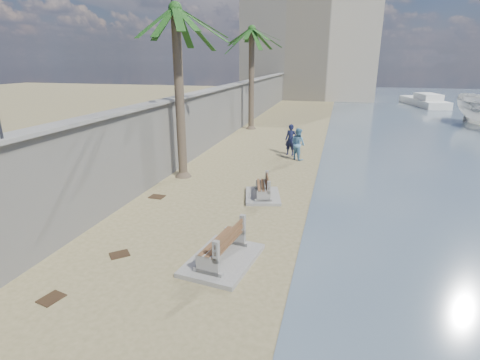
{
  "coord_description": "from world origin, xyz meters",
  "views": [
    {
      "loc": [
        2.87,
        -5.63,
        5.46
      ],
      "look_at": [
        -0.5,
        7.0,
        1.2
      ],
      "focal_mm": 28.0,
      "sensor_mm": 36.0,
      "label": 1
    }
  ],
  "objects_px": {
    "person_a": "(291,138)",
    "yacht_far": "(423,102)",
    "bench_near": "(222,248)",
    "palm_mid": "(175,11)",
    "person_b": "(298,142)",
    "bench_far": "(263,189)",
    "palm_back": "(252,31)"
  },
  "relations": [
    {
      "from": "palm_back",
      "to": "yacht_far",
      "type": "xyz_separation_m",
      "value": [
        16.66,
        21.0,
        -7.09
      ]
    },
    {
      "from": "bench_far",
      "to": "person_a",
      "type": "xyz_separation_m",
      "value": [
        0.14,
        7.4,
        0.67
      ]
    },
    {
      "from": "palm_mid",
      "to": "yacht_far",
      "type": "bearing_deg",
      "value": 63.96
    },
    {
      "from": "bench_far",
      "to": "person_b",
      "type": "relative_size",
      "value": 1.16
    },
    {
      "from": "bench_far",
      "to": "palm_mid",
      "type": "height_order",
      "value": "palm_mid"
    },
    {
      "from": "bench_far",
      "to": "yacht_far",
      "type": "bearing_deg",
      "value": 70.92
    },
    {
      "from": "bench_near",
      "to": "palm_back",
      "type": "bearing_deg",
      "value": 101.15
    },
    {
      "from": "bench_near",
      "to": "bench_far",
      "type": "distance_m",
      "value": 5.36
    },
    {
      "from": "palm_back",
      "to": "person_a",
      "type": "relative_size",
      "value": 4.05
    },
    {
      "from": "palm_mid",
      "to": "person_b",
      "type": "bearing_deg",
      "value": 43.21
    },
    {
      "from": "bench_near",
      "to": "palm_back",
      "type": "distance_m",
      "value": 22.17
    },
    {
      "from": "palm_mid",
      "to": "bench_far",
      "type": "bearing_deg",
      "value": -22.8
    },
    {
      "from": "palm_back",
      "to": "yacht_far",
      "type": "relative_size",
      "value": 0.9
    },
    {
      "from": "bench_near",
      "to": "yacht_far",
      "type": "bearing_deg",
      "value": 73.18
    },
    {
      "from": "bench_near",
      "to": "palm_back",
      "type": "relative_size",
      "value": 0.31
    },
    {
      "from": "bench_near",
      "to": "person_b",
      "type": "height_order",
      "value": "person_b"
    },
    {
      "from": "yacht_far",
      "to": "person_b",
      "type": "bearing_deg",
      "value": 146.65
    },
    {
      "from": "palm_mid",
      "to": "person_a",
      "type": "relative_size",
      "value": 4.01
    },
    {
      "from": "bench_far",
      "to": "yacht_far",
      "type": "relative_size",
      "value": 0.25
    },
    {
      "from": "bench_near",
      "to": "palm_mid",
      "type": "bearing_deg",
      "value": 120.68
    },
    {
      "from": "yacht_far",
      "to": "bench_near",
      "type": "bearing_deg",
      "value": 151.54
    },
    {
      "from": "bench_far",
      "to": "bench_near",
      "type": "bearing_deg",
      "value": -90.45
    },
    {
      "from": "bench_near",
      "to": "yacht_far",
      "type": "relative_size",
      "value": 0.28
    },
    {
      "from": "palm_mid",
      "to": "bench_near",
      "type": "bearing_deg",
      "value": -59.32
    },
    {
      "from": "palm_back",
      "to": "person_a",
      "type": "bearing_deg",
      "value": -61.63
    },
    {
      "from": "bench_near",
      "to": "palm_mid",
      "type": "height_order",
      "value": "palm_mid"
    },
    {
      "from": "person_a",
      "to": "yacht_far",
      "type": "xyz_separation_m",
      "value": [
        12.4,
        28.88,
        -0.69
      ]
    },
    {
      "from": "palm_back",
      "to": "yacht_far",
      "type": "height_order",
      "value": "palm_back"
    },
    {
      "from": "bench_near",
      "to": "person_a",
      "type": "distance_m",
      "value": 12.78
    },
    {
      "from": "bench_near",
      "to": "palm_mid",
      "type": "xyz_separation_m",
      "value": [
        -4.25,
        7.17,
        6.93
      ]
    },
    {
      "from": "bench_near",
      "to": "person_b",
      "type": "distance_m",
      "value": 11.87
    },
    {
      "from": "bench_near",
      "to": "palm_mid",
      "type": "distance_m",
      "value": 10.84
    }
  ]
}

